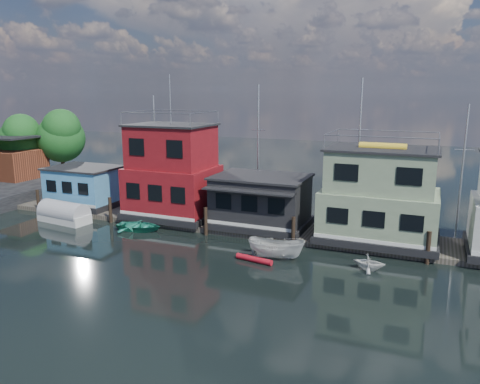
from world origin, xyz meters
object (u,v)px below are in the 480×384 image
at_px(dinghy_teal, 139,226).
at_px(houseboat_dark, 261,201).
at_px(dinghy_white, 369,262).
at_px(houseboat_blue, 85,186).
at_px(tarp_runabout, 64,214).
at_px(houseboat_red, 173,173).
at_px(houseboat_green, 379,197).
at_px(motorboat, 276,248).
at_px(red_kayak, 254,259).

bearing_deg(dinghy_teal, houseboat_dark, -76.23).
bearing_deg(dinghy_white, houseboat_blue, 80.82).
xyz_separation_m(houseboat_blue, tarp_runabout, (1.21, -4.15, -1.49)).
distance_m(dinghy_white, dinghy_teal, 18.17).
xyz_separation_m(houseboat_blue, dinghy_teal, (8.54, -3.80, -1.83)).
bearing_deg(houseboat_red, houseboat_dark, -0.14).
relative_size(houseboat_red, dinghy_white, 6.00).
distance_m(houseboat_red, tarp_runabout, 9.87).
bearing_deg(houseboat_green, tarp_runabout, -170.68).
bearing_deg(dinghy_white, houseboat_green, 3.73).
bearing_deg(tarp_runabout, houseboat_green, 16.39).
distance_m(houseboat_blue, houseboat_dark, 17.50).
bearing_deg(dinghy_teal, motorboat, -108.07).
bearing_deg(houseboat_dark, tarp_runabout, -165.77).
bearing_deg(houseboat_red, houseboat_green, 0.00).
relative_size(houseboat_dark, red_kayak, 2.83).
height_order(red_kayak, motorboat, motorboat).
bearing_deg(dinghy_white, motorboat, 95.82).
bearing_deg(houseboat_green, houseboat_red, -180.00).
bearing_deg(houseboat_blue, red_kayak, -19.17).
xyz_separation_m(houseboat_red, houseboat_dark, (8.00, -0.02, -1.69)).
distance_m(houseboat_green, dinghy_white, 6.13).
relative_size(motorboat, dinghy_teal, 1.06).
bearing_deg(houseboat_red, houseboat_blue, -180.00).
xyz_separation_m(houseboat_red, red_kayak, (10.03, -6.79, -3.91)).
height_order(red_kayak, dinghy_teal, dinghy_teal).
distance_m(houseboat_green, tarp_runabout, 25.79).
bearing_deg(houseboat_dark, houseboat_blue, 179.94).
bearing_deg(tarp_runabout, motorboat, 2.49).
bearing_deg(dinghy_teal, dinghy_white, -103.94).
height_order(houseboat_red, dinghy_teal, houseboat_red).
distance_m(houseboat_red, motorboat, 12.99).
distance_m(houseboat_dark, houseboat_green, 9.07).
xyz_separation_m(houseboat_dark, tarp_runabout, (-16.29, -4.13, -1.70)).
bearing_deg(motorboat, red_kayak, 129.40).
height_order(houseboat_blue, tarp_runabout, houseboat_blue).
height_order(houseboat_dark, dinghy_white, houseboat_dark).
height_order(dinghy_white, motorboat, motorboat).
bearing_deg(houseboat_red, dinghy_teal, -104.12).
height_order(houseboat_blue, houseboat_green, houseboat_green).
bearing_deg(houseboat_green, dinghy_white, -88.39).
relative_size(dinghy_white, dinghy_teal, 0.54).
bearing_deg(tarp_runabout, red_kayak, -1.12).
xyz_separation_m(houseboat_blue, houseboat_red, (9.50, 0.00, 1.90)).
bearing_deg(houseboat_dark, red_kayak, -73.30).
distance_m(houseboat_blue, dinghy_teal, 9.53).
bearing_deg(dinghy_white, dinghy_teal, 87.32).
distance_m(houseboat_green, red_kayak, 10.29).
xyz_separation_m(houseboat_dark, red_kayak, (2.03, -6.77, -2.23)).
bearing_deg(tarp_runabout, houseboat_blue, 113.32).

